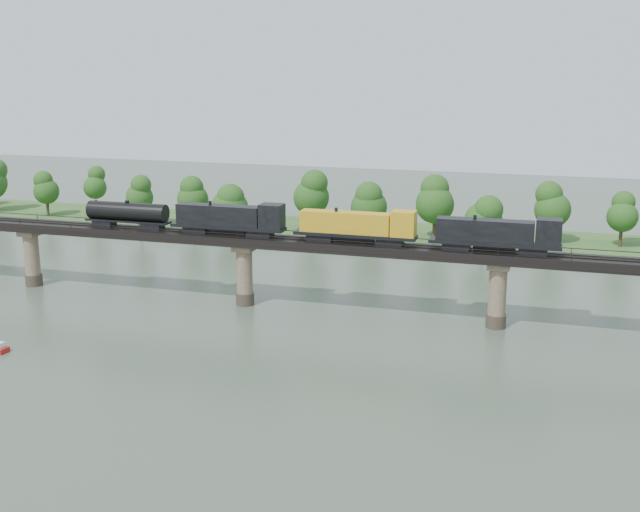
# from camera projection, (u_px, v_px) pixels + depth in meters

# --- Properties ---
(ground) EXTENTS (400.00, 400.00, 0.00)m
(ground) POSITION_uv_depth(u_px,v_px,m) (158.00, 371.00, 102.44)
(ground) COLOR #384738
(ground) RESTS_ON ground
(far_bank) EXTENTS (300.00, 24.00, 1.60)m
(far_bank) POSITION_uv_depth(u_px,v_px,m) (336.00, 232.00, 181.36)
(far_bank) COLOR #2E5321
(far_bank) RESTS_ON ground
(bridge) EXTENTS (236.00, 30.00, 11.50)m
(bridge) POSITION_uv_depth(u_px,v_px,m) (245.00, 272.00, 129.07)
(bridge) COLOR #473A2D
(bridge) RESTS_ON ground
(bridge_superstructure) EXTENTS (220.00, 4.90, 0.75)m
(bridge_superstructure) POSITION_uv_depth(u_px,v_px,m) (244.00, 234.00, 127.56)
(bridge_superstructure) COLOR black
(bridge_superstructure) RESTS_ON bridge
(far_treeline) EXTENTS (289.06, 17.54, 13.60)m
(far_treeline) POSITION_uv_depth(u_px,v_px,m) (295.00, 199.00, 177.57)
(far_treeline) COLOR #382619
(far_treeline) RESTS_ON far_bank
(freight_train) EXTENTS (76.79, 2.99, 5.29)m
(freight_train) POSITION_uv_depth(u_px,v_px,m) (312.00, 224.00, 123.84)
(freight_train) COLOR black
(freight_train) RESTS_ON bridge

